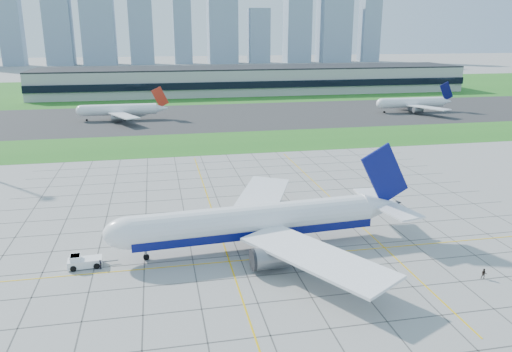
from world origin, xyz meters
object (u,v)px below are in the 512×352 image
(crew_far, at_px, (484,274))
(airliner, at_px, (257,222))
(distant_jet_2, at_px, (413,103))
(crew_near, at_px, (101,264))
(distant_jet_1, at_px, (121,110))
(pushback_tug, at_px, (83,262))

(crew_far, bearing_deg, airliner, -175.86)
(crew_far, xyz_separation_m, distant_jet_2, (70.85, 154.81, 3.63))
(crew_near, height_order, distant_jet_1, distant_jet_1)
(airliner, height_order, distant_jet_2, airliner)
(distant_jet_1, xyz_separation_m, distant_jet_2, (134.38, -4.77, -0.00))
(airliner, height_order, crew_near, airliner)
(airliner, xyz_separation_m, distant_jet_1, (-31.17, 140.85, -0.34))
(pushback_tug, height_order, crew_near, pushback_tug)
(crew_near, relative_size, crew_far, 0.91)
(distant_jet_1, distance_m, distant_jet_2, 134.46)
(distant_jet_1, height_order, distant_jet_2, same)
(pushback_tug, height_order, crew_far, pushback_tug)
(pushback_tug, distance_m, distant_jet_1, 143.04)
(pushback_tug, relative_size, distant_jet_1, 0.19)
(airliner, bearing_deg, crew_near, -177.07)
(pushback_tug, xyz_separation_m, distant_jet_1, (-1.74, 142.99, 3.51))
(distant_jet_2, bearing_deg, distant_jet_1, 177.97)
(pushback_tug, xyz_separation_m, crew_near, (2.83, -1.19, -0.20))
(pushback_tug, distance_m, crew_far, 63.98)
(crew_near, distance_m, distant_jet_2, 190.52)
(pushback_tug, bearing_deg, crew_far, -19.23)
(crew_far, height_order, distant_jet_1, distant_jet_1)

